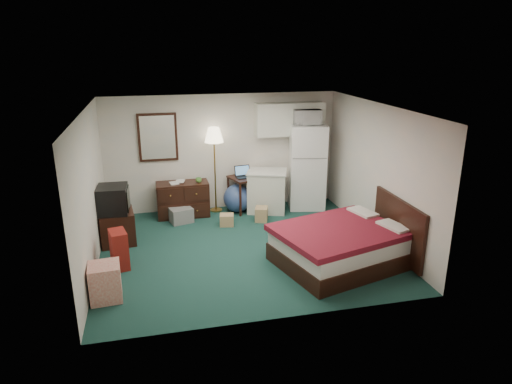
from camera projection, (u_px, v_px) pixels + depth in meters
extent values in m
cube|color=#0D332D|center=(244.00, 248.00, 8.18)|extent=(5.00, 4.50, 0.01)
cube|color=silver|center=(243.00, 108.00, 7.40)|extent=(5.00, 4.50, 0.01)
cube|color=silver|center=(222.00, 152.00, 9.88)|extent=(5.00, 0.01, 2.50)
cube|color=silver|center=(279.00, 232.00, 5.71)|extent=(5.00, 0.01, 2.50)
cube|color=silver|center=(90.00, 192.00, 7.25)|extent=(0.01, 4.50, 2.50)
cube|color=silver|center=(377.00, 173.00, 8.33)|extent=(0.01, 4.50, 2.50)
sphere|color=#314880|center=(237.00, 198.00, 9.88)|extent=(0.71, 0.71, 0.61)
imported|color=white|center=(307.00, 115.00, 9.64)|extent=(0.61, 0.37, 0.40)
imported|color=#A18349|center=(170.00, 179.00, 9.37)|extent=(0.17, 0.05, 0.23)
imported|color=#A18349|center=(175.00, 176.00, 9.51)|extent=(0.19, 0.07, 0.25)
imported|color=#589E3F|center=(199.00, 179.00, 9.51)|extent=(0.13, 0.11, 0.12)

